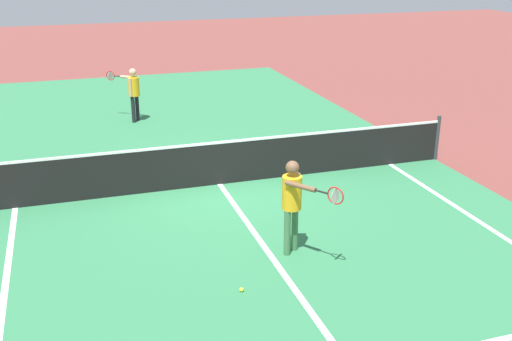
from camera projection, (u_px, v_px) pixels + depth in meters
ground_plane at (220, 184)px, 12.96m from camera, size 60.00×60.00×0.00m
court_surface_inbounds at (220, 184)px, 12.96m from camera, size 10.62×24.40×0.00m
line_center_service at (268, 252)px, 10.11m from camera, size 0.10×6.40×0.01m
net at (219, 163)px, 12.79m from camera, size 10.73×0.09×1.07m
player_near at (293, 197)px, 9.74m from camera, size 0.65×1.11×1.61m
player_far at (133, 89)px, 17.27m from camera, size 0.85×0.95×1.55m
tennis_ball_mid_court at (242, 290)px, 8.93m from camera, size 0.07×0.07×0.07m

